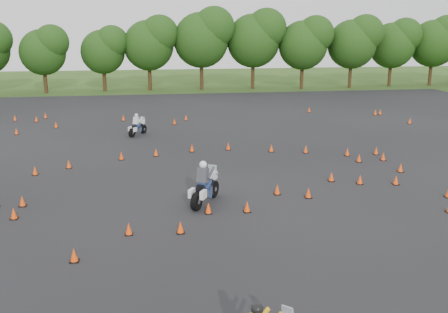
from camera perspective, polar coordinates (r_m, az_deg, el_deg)
name	(u,v)px	position (r m, az deg, el deg)	size (l,w,h in m)	color
ground	(238,207)	(21.55, 1.58, -5.77)	(140.00, 140.00, 0.00)	#2D5119
asphalt_pad	(219,168)	(27.18, -0.62, -1.37)	(62.00, 62.00, 0.00)	black
treeline	(211,54)	(55.16, -1.48, 11.64)	(86.97, 32.27, 10.20)	#1D3F12
traffic_cones	(219,167)	(26.71, -0.62, -1.16)	(36.05, 33.65, 0.45)	#FF480A
rider_grey	(205,182)	(21.65, -2.18, -2.90)	(2.57, 0.79, 1.98)	#3A3B41
rider_white	(137,124)	(35.80, -9.87, 3.66)	(2.05, 0.63, 1.58)	silver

